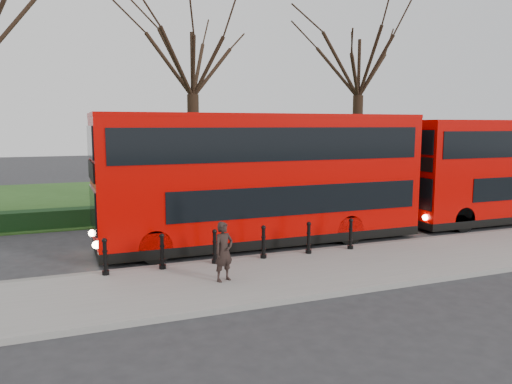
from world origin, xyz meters
name	(u,v)px	position (x,y,z in m)	size (l,w,h in m)	color
ground	(213,256)	(0.00, 0.00, 0.00)	(120.00, 120.00, 0.00)	#28282B
pavement	(245,280)	(0.00, -3.00, 0.07)	(60.00, 4.00, 0.15)	gray
kerb	(223,261)	(0.00, -1.00, 0.07)	(60.00, 0.25, 0.16)	slate
grass_verge	(142,196)	(0.00, 15.00, 0.03)	(60.00, 18.00, 0.06)	#274B19
hedge	(170,212)	(0.00, 6.80, 0.40)	(60.00, 0.90, 0.80)	black
yellow_line_outer	(220,261)	(0.00, -0.70, 0.01)	(60.00, 0.10, 0.01)	yellow
yellow_line_inner	(218,260)	(0.00, -0.50, 0.01)	(60.00, 0.10, 0.01)	yellow
tree_mid	(192,57)	(2.00, 10.00, 7.78)	(6.85, 6.85, 10.71)	black
tree_right	(359,61)	(12.00, 10.00, 8.00)	(7.05, 7.05, 11.01)	black
bollard_row	(240,245)	(0.44, -1.35, 0.65)	(8.14, 0.15, 1.00)	black
bus_lead	(263,180)	(2.20, 0.98, 2.36)	(11.79, 2.71, 4.69)	#B70300
pedestrian	(224,251)	(-0.64, -3.09, 0.96)	(0.59, 0.39, 1.61)	black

